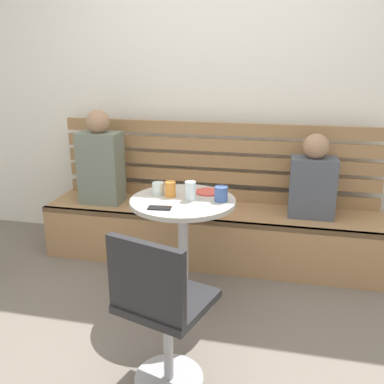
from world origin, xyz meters
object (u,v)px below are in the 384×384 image
(white_chair, at_px, (160,308))
(cup_glass_short, at_px, (158,188))
(plate_small, at_px, (208,192))
(phone_on_table, at_px, (160,208))
(cup_mug_blue, at_px, (221,194))
(cup_glass_tall, at_px, (190,191))
(person_child_left, at_px, (313,181))
(cafe_table, at_px, (183,231))
(cup_tumbler_orange, at_px, (170,189))
(booth_bench, at_px, (210,234))
(person_adult, at_px, (101,162))

(white_chair, distance_m, cup_glass_short, 0.97)
(plate_small, bearing_deg, phone_on_table, -121.84)
(cup_mug_blue, relative_size, plate_small, 0.56)
(cup_mug_blue, distance_m, cup_glass_tall, 0.20)
(white_chair, distance_m, cup_glass_tall, 0.88)
(person_child_left, distance_m, cup_glass_short, 1.20)
(cup_mug_blue, bearing_deg, cafe_table, -176.13)
(person_child_left, height_order, cup_tumbler_orange, person_child_left)
(cup_mug_blue, distance_m, plate_small, 0.19)
(booth_bench, relative_size, cup_tumbler_orange, 27.00)
(cafe_table, xyz_separation_m, person_child_left, (0.84, 0.69, 0.20))
(cafe_table, bearing_deg, cup_glass_tall, -1.30)
(plate_small, bearing_deg, cafe_table, -128.94)
(cup_mug_blue, bearing_deg, booth_bench, 105.55)
(white_chair, height_order, plate_small, white_chair)
(booth_bench, bearing_deg, plate_small, -81.85)
(plate_small, bearing_deg, person_adult, 154.08)
(booth_bench, xyz_separation_m, cup_tumbler_orange, (-0.16, -0.63, 0.57))
(booth_bench, bearing_deg, cup_tumbler_orange, -103.96)
(cup_tumbler_orange, distance_m, cup_glass_tall, 0.15)
(cup_glass_short, height_order, phone_on_table, cup_glass_short)
(person_adult, height_order, cup_mug_blue, person_adult)
(person_adult, distance_m, cup_glass_tall, 1.11)
(person_adult, bearing_deg, cup_glass_tall, -35.65)
(cup_glass_short, distance_m, phone_on_table, 0.28)
(cafe_table, xyz_separation_m, phone_on_table, (-0.09, -0.20, 0.23))
(booth_bench, relative_size, cafe_table, 3.65)
(cup_mug_blue, bearing_deg, person_adult, 150.12)
(person_adult, xyz_separation_m, plate_small, (0.99, -0.48, -0.04))
(cup_tumbler_orange, bearing_deg, cafe_table, -22.27)
(cup_glass_short, bearing_deg, cup_tumbler_orange, -16.34)
(person_child_left, xyz_separation_m, plate_small, (-0.71, -0.53, 0.03))
(person_child_left, bearing_deg, cup_glass_tall, -138.75)
(cup_tumbler_orange, distance_m, plate_small, 0.27)
(person_adult, distance_m, plate_small, 1.10)
(person_adult, relative_size, phone_on_table, 5.51)
(cup_tumbler_orange, xyz_separation_m, cup_glass_tall, (0.14, -0.04, 0.01))
(booth_bench, relative_size, cup_mug_blue, 28.42)
(cafe_table, xyz_separation_m, cup_glass_short, (-0.18, 0.06, 0.26))
(cup_tumbler_orange, xyz_separation_m, plate_small, (0.23, 0.13, -0.04))
(cup_tumbler_orange, xyz_separation_m, cup_glass_short, (-0.09, 0.03, -0.01))
(cup_tumbler_orange, height_order, plate_small, cup_tumbler_orange)
(cup_glass_short, bearing_deg, white_chair, -72.95)
(white_chair, relative_size, cup_tumbler_orange, 8.50)
(cup_tumbler_orange, bearing_deg, white_chair, -78.17)
(person_child_left, bearing_deg, plate_small, -143.34)
(white_chair, distance_m, person_adult, 1.77)
(person_adult, relative_size, cup_glass_tall, 6.43)
(cafe_table, bearing_deg, person_child_left, 39.47)
(white_chair, relative_size, person_child_left, 1.33)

